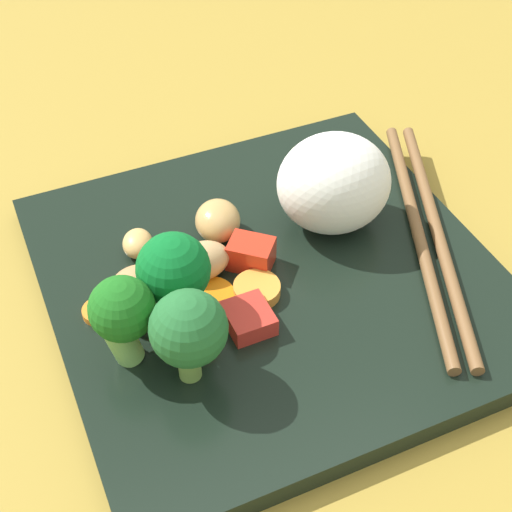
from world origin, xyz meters
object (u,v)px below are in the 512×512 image
at_px(square_plate, 271,280).
at_px(broccoli_floret_1, 173,270).
at_px(rice_mound, 334,183).
at_px(chopstick_pair, 427,232).
at_px(carrot_slice_2, 99,311).

xyz_separation_m(square_plate, broccoli_floret_1, (0.01, -0.07, 0.05)).
height_order(rice_mound, broccoli_floret_1, rice_mound).
distance_m(rice_mound, chopstick_pair, 0.07).
xyz_separation_m(rice_mound, chopstick_pair, (0.04, 0.05, -0.03)).
bearing_deg(chopstick_pair, broccoli_floret_1, 113.01).
bearing_deg(square_plate, broccoli_floret_1, -77.91).
height_order(carrot_slice_2, chopstick_pair, chopstick_pair).
xyz_separation_m(square_plate, carrot_slice_2, (-0.01, -0.11, 0.01)).
distance_m(rice_mound, broccoli_floret_1, 0.13).
relative_size(carrot_slice_2, chopstick_pair, 0.09).
bearing_deg(square_plate, chopstick_pair, 85.32).
height_order(rice_mound, carrot_slice_2, rice_mound).
xyz_separation_m(square_plate, chopstick_pair, (0.01, 0.11, 0.01)).
xyz_separation_m(broccoli_floret_1, carrot_slice_2, (-0.02, -0.04, -0.04)).
height_order(broccoli_floret_1, chopstick_pair, broccoli_floret_1).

